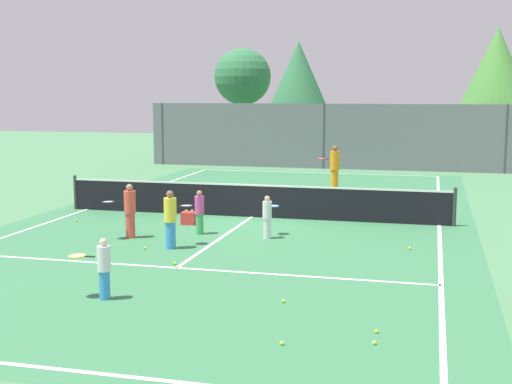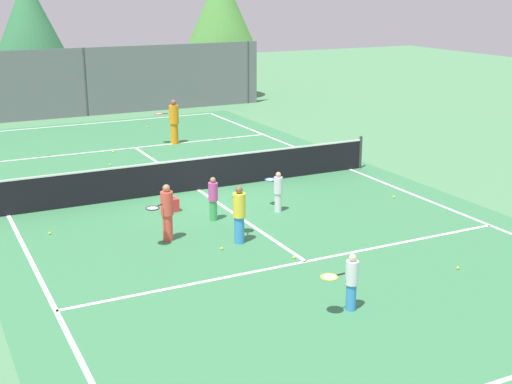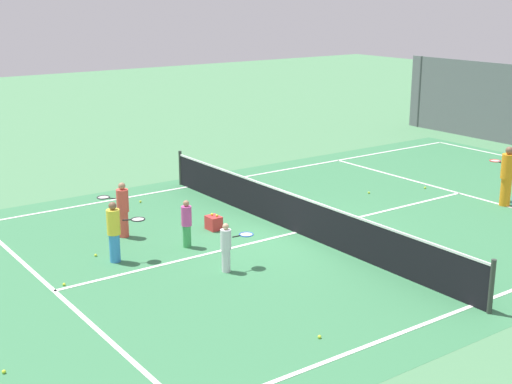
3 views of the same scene
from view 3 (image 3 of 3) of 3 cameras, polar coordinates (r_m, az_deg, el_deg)
The scene contains 17 objects.
ground_plane at distance 18.40m, azimuth 3.22°, elevation -3.25°, with size 80.00×80.00×0.00m, color #4C8456.
court_surface at distance 18.40m, azimuth 3.22°, elevation -3.25°, with size 13.00×25.00×0.01m.
tennis_net at distance 18.24m, azimuth 3.24°, elevation -1.73°, with size 11.90×0.10×1.10m.
player_0 at distance 21.69m, azimuth 19.34°, elevation 1.26°, with size 0.95×0.56×1.74m.
player_1 at distance 16.51m, azimuth -11.19°, elevation -3.06°, with size 0.60×0.87×1.42m.
player_3 at distance 18.16m, azimuth -10.61°, elevation -1.32°, with size 0.84×0.68×1.41m.
player_4 at distance 17.24m, azimuth -5.55°, elevation -2.50°, with size 0.25×0.25×1.17m.
player_5 at distance 15.70m, azimuth -2.30°, elevation -4.33°, with size 0.35×0.81×1.12m.
ball_crate at distance 18.59m, azimuth -3.39°, elevation -2.46°, with size 0.40×0.32×0.43m.
tennis_ball_2 at distance 17.14m, azimuth 16.07°, elevation -5.19°, with size 0.07×0.07×0.07m, color #CCE533.
tennis_ball_3 at distance 23.07m, azimuth 13.32°, elevation 0.34°, with size 0.07×0.07×0.07m, color #CCE533.
tennis_ball_4 at distance 17.15m, azimuth -12.65°, elevation -4.93°, with size 0.07×0.07×0.07m, color #CCE533.
tennis_ball_5 at distance 12.58m, azimuth -19.44°, elevation -13.34°, with size 0.07×0.07×0.07m, color #CCE533.
tennis_ball_6 at distance 15.65m, azimuth -15.04°, elevation -7.11°, with size 0.07×0.07×0.07m, color #CCE533.
tennis_ball_7 at distance 22.17m, azimuth 8.98°, elevation -0.05°, with size 0.07×0.07×0.07m, color #CCE533.
tennis_ball_8 at distance 21.22m, azimuth -9.19°, elevation -0.76°, with size 0.07×0.07×0.07m, color #CCE533.
tennis_ball_11 at distance 13.02m, azimuth 5.08°, elevation -11.41°, with size 0.07×0.07×0.07m, color #CCE533.
Camera 3 is at (13.51, -10.99, 5.92)m, focal length 50.23 mm.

